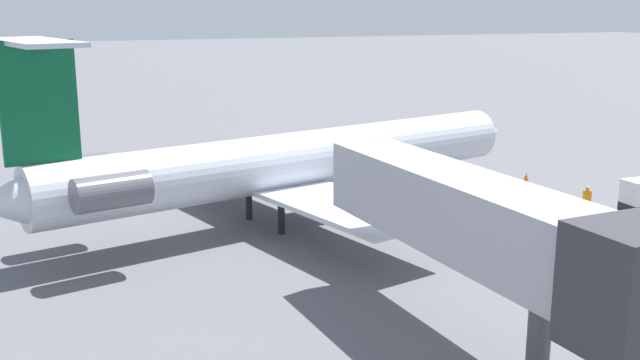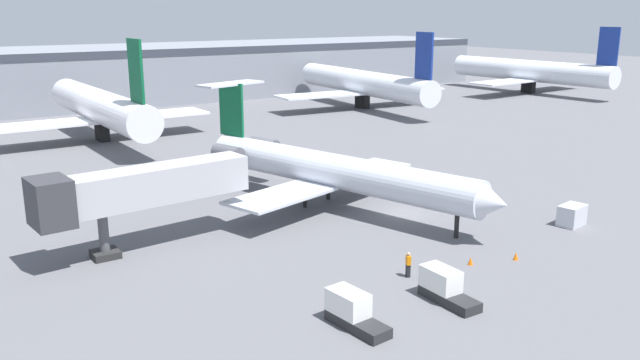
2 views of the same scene
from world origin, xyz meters
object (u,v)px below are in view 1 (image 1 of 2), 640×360
(jet_bridge, at_px, (495,230))
(traffic_cone_mid, at_px, (526,177))
(ground_crew_marshaller, at_px, (587,201))
(regional_jet, at_px, (283,161))
(cargo_container_uld, at_px, (423,145))
(traffic_cone_near, at_px, (543,190))

(jet_bridge, relative_size, traffic_cone_mid, 28.63)
(ground_crew_marshaller, xyz_separation_m, traffic_cone_mid, (8.16, -1.96, -0.58))
(regional_jet, relative_size, traffic_cone_mid, 57.46)
(regional_jet, distance_m, ground_crew_marshaller, 16.76)
(jet_bridge, height_order, cargo_container_uld, jet_bridge)
(regional_jet, xyz_separation_m, ground_crew_marshaller, (-4.67, -15.90, -2.50))
(traffic_cone_near, height_order, traffic_cone_mid, same)
(traffic_cone_near, bearing_deg, ground_crew_marshaller, 170.24)
(jet_bridge, bearing_deg, traffic_cone_near, -40.93)
(regional_jet, distance_m, traffic_cone_near, 17.02)
(traffic_cone_mid, bearing_deg, ground_crew_marshaller, 166.52)
(regional_jet, relative_size, traffic_cone_near, 57.46)
(jet_bridge, height_order, traffic_cone_mid, jet_bridge)
(regional_jet, relative_size, ground_crew_marshaller, 18.70)
(ground_crew_marshaller, bearing_deg, regional_jet, 73.63)
(jet_bridge, xyz_separation_m, traffic_cone_mid, (21.09, -16.57, -4.24))
(jet_bridge, relative_size, traffic_cone_near, 28.63)
(jet_bridge, distance_m, traffic_cone_near, 23.96)
(traffic_cone_near, bearing_deg, cargo_container_uld, 5.96)
(traffic_cone_near, relative_size, traffic_cone_mid, 1.00)
(jet_bridge, xyz_separation_m, traffic_cone_near, (17.82, -15.45, -4.24))
(ground_crew_marshaller, height_order, cargo_container_uld, ground_crew_marshaller)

